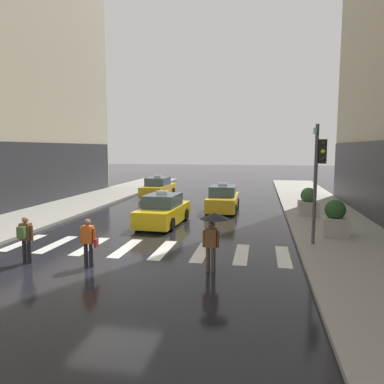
% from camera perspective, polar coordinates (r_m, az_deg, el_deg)
% --- Properties ---
extents(ground_plane, '(160.00, 160.00, 0.00)m').
position_cam_1_polar(ground_plane, '(12.17, -11.96, -12.47)').
color(ground_plane, black).
extents(crosswalk_markings, '(11.30, 2.80, 0.01)m').
position_cam_1_polar(crosswalk_markings, '(14.85, -7.46, -8.81)').
color(crosswalk_markings, silver).
rests_on(crosswalk_markings, ground).
extents(traffic_light_pole, '(0.44, 0.84, 4.80)m').
position_cam_1_polar(traffic_light_pole, '(15.33, 19.18, 3.70)').
color(traffic_light_pole, '#47474C').
rests_on(traffic_light_pole, curb_right).
extents(taxi_lead, '(2.11, 4.62, 1.80)m').
position_cam_1_polar(taxi_lead, '(19.23, -4.53, -2.98)').
color(taxi_lead, yellow).
rests_on(taxi_lead, ground).
extents(taxi_second, '(1.97, 4.56, 1.80)m').
position_cam_1_polar(taxi_second, '(23.56, 4.86, -1.18)').
color(taxi_second, gold).
rests_on(taxi_second, ground).
extents(taxi_third, '(2.08, 4.61, 1.80)m').
position_cam_1_polar(taxi_third, '(30.29, -5.31, 0.59)').
color(taxi_third, gold).
rests_on(taxi_third, ground).
extents(pedestrian_with_umbrella, '(0.96, 0.96, 1.94)m').
position_cam_1_polar(pedestrian_with_umbrella, '(11.81, 3.34, -5.28)').
color(pedestrian_with_umbrella, '#473D33').
rests_on(pedestrian_with_umbrella, ground).
extents(pedestrian_with_backpack, '(0.55, 0.43, 1.65)m').
position_cam_1_polar(pedestrian_with_backpack, '(13.98, -24.61, -6.28)').
color(pedestrian_with_backpack, black).
rests_on(pedestrian_with_backpack, ground).
extents(pedestrian_with_handbag, '(0.60, 0.24, 1.65)m').
position_cam_1_polar(pedestrian_with_handbag, '(12.84, -15.89, -7.22)').
color(pedestrian_with_handbag, black).
rests_on(pedestrian_with_handbag, ground).
extents(planter_near_corner, '(1.10, 1.10, 1.60)m').
position_cam_1_polar(planter_near_corner, '(17.37, 21.43, -4.00)').
color(planter_near_corner, '#A8A399').
rests_on(planter_near_corner, curb_right).
extents(planter_mid_block, '(1.10, 1.10, 1.60)m').
position_cam_1_polar(planter_mid_block, '(22.14, 17.73, -1.61)').
color(planter_mid_block, '#A8A399').
rests_on(planter_mid_block, curb_right).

